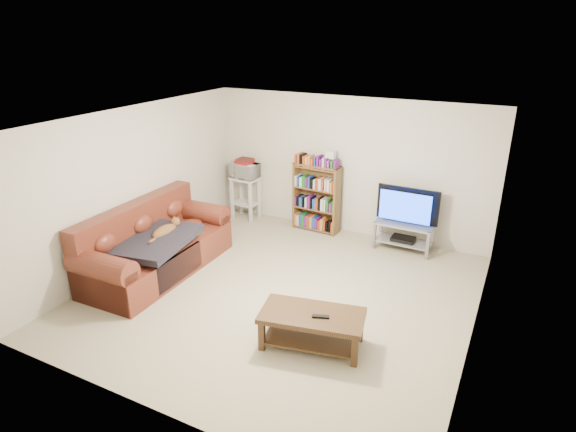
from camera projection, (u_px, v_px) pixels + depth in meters
The scene contains 19 objects.
floor at pixel (281, 293), 6.71m from camera, with size 5.00×5.00×0.00m, color tan.
ceiling at pixel (280, 121), 5.83m from camera, with size 5.00×5.00×0.00m, color white.
wall_back at pixel (348, 166), 8.34m from camera, with size 5.00×5.00×0.00m, color beige.
wall_front at pixel (148, 306), 4.20m from camera, with size 5.00×5.00×0.00m, color beige.
wall_left at pixel (136, 186), 7.32m from camera, with size 5.00×5.00×0.00m, color beige.
wall_right at pixel (485, 251), 5.22m from camera, with size 5.00×5.00×0.00m, color beige.
sofa at pixel (154, 249), 7.23m from camera, with size 1.09×2.43×1.03m.
blanket at pixel (155, 241), 6.93m from camera, with size 0.93×1.21×0.10m, color black.
cat at pixel (165, 231), 7.09m from camera, with size 0.26×0.66×0.20m, color brown, non-canonical shape.
coffee_table at pixel (312, 323), 5.52m from camera, with size 1.28×0.81×0.43m.
remote at pixel (321, 316), 5.39m from camera, with size 0.19×0.05×0.02m, color black.
tv_stand at pixel (404, 232), 7.91m from camera, with size 0.95×0.44×0.47m.
television at pixel (406, 207), 7.74m from camera, with size 1.01×0.13×0.58m, color black.
dvd_player at pixel (403, 239), 7.95m from camera, with size 0.38×0.26×0.06m, color black.
bookshelf at pixel (316, 197), 8.56m from camera, with size 0.86×0.32×1.23m.
shelf_clutter at pixel (323, 159), 8.27m from camera, with size 0.63×0.20×0.28m.
microwave_stand at pixel (246, 192), 9.15m from camera, with size 0.54×0.41×0.81m.
microwave at pixel (245, 170), 8.99m from camera, with size 0.50×0.34×0.28m, color silver.
game_boxes at pixel (244, 162), 8.93m from camera, with size 0.30×0.26×0.05m, color maroon.
Camera 1 is at (2.72, -5.17, 3.48)m, focal length 30.00 mm.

